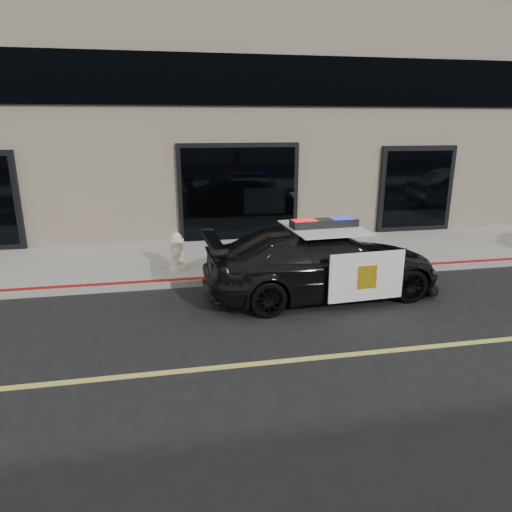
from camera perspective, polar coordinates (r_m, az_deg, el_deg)
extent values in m
plane|color=black|center=(7.42, 14.45, -11.61)|extent=(120.00, 120.00, 0.00)
cube|color=gray|center=(11.99, 3.91, 0.15)|extent=(60.00, 3.50, 0.15)
cube|color=#756856|center=(16.84, -0.66, 25.19)|extent=(60.00, 7.00, 12.00)
imported|color=black|center=(9.33, 8.30, -0.72)|extent=(2.54, 5.06, 1.40)
cube|color=white|center=(8.67, 13.67, -2.52)|extent=(1.49, 0.12, 0.93)
cube|color=white|center=(10.40, 8.57, 0.92)|extent=(1.49, 0.12, 0.93)
cube|color=white|center=(9.15, 8.48, 3.55)|extent=(1.50, 1.76, 0.02)
cube|color=gold|center=(8.65, 13.76, -2.58)|extent=(0.37, 0.03, 0.44)
cube|color=black|center=(9.13, 8.50, 4.05)|extent=(1.36, 0.43, 0.16)
cube|color=red|center=(8.98, 6.09, 4.01)|extent=(0.48, 0.33, 0.15)
cube|color=#0C19CC|center=(9.29, 10.84, 4.22)|extent=(0.48, 0.33, 0.15)
cylinder|color=beige|center=(10.72, -9.77, -1.35)|extent=(0.40, 0.40, 0.09)
cylinder|color=beige|center=(10.63, -9.85, 0.31)|extent=(0.29, 0.29, 0.56)
cylinder|color=beige|center=(10.55, -9.93, 1.88)|extent=(0.35, 0.35, 0.07)
sphere|color=beige|center=(10.54, -9.95, 2.24)|extent=(0.26, 0.26, 0.26)
cylinder|color=beige|center=(10.51, -9.98, 2.83)|extent=(0.08, 0.08, 0.08)
cylinder|color=beige|center=(10.79, -9.90, 0.98)|extent=(0.15, 0.13, 0.15)
cylinder|color=beige|center=(10.43, -9.85, 0.44)|extent=(0.15, 0.13, 0.15)
cylinder|color=beige|center=(10.42, -9.82, -0.02)|extent=(0.19, 0.16, 0.19)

